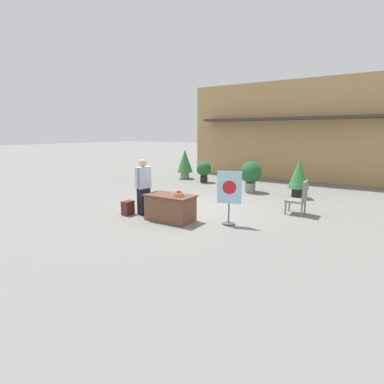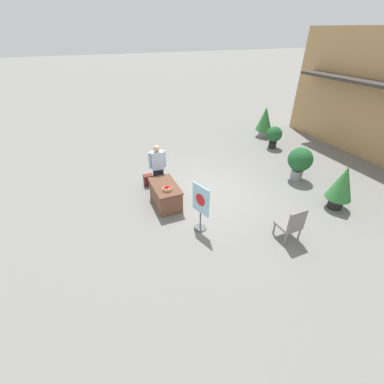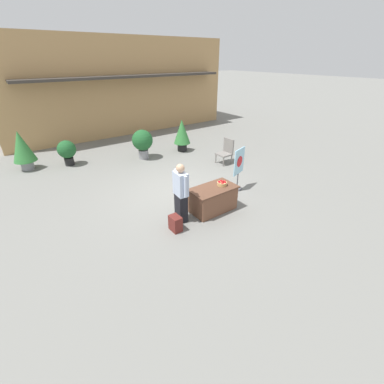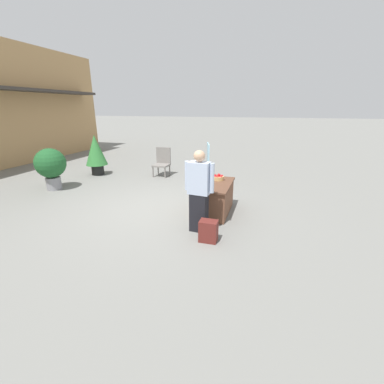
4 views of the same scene
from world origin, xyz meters
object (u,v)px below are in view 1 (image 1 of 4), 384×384
at_px(potted_plant_far_right, 251,174).
at_px(backpack, 128,208).
at_px(potted_plant_far_left, 299,176).
at_px(apple_basket, 179,194).
at_px(person_visitor, 143,187).
at_px(potted_plant_near_right, 204,170).
at_px(poster_board, 229,195).
at_px(patio_chair, 300,197).
at_px(display_table, 170,208).
at_px(potted_plant_near_left, 185,162).

bearing_deg(potted_plant_far_right, backpack, -108.38).
relative_size(backpack, potted_plant_far_left, 0.28).
relative_size(apple_basket, person_visitor, 0.17).
bearing_deg(potted_plant_near_right, potted_plant_far_left, -14.63).
bearing_deg(person_visitor, backpack, -137.37).
bearing_deg(poster_board, patio_chair, 128.80).
bearing_deg(patio_chair, potted_plant_near_right, -34.85).
xyz_separation_m(person_visitor, potted_plant_far_left, (3.37, 4.91, 0.00)).
xyz_separation_m(patio_chair, potted_plant_near_right, (-5.46, 3.67, 0.09)).
distance_m(display_table, backpack, 1.46).
bearing_deg(potted_plant_far_right, potted_plant_near_left, 159.72).
height_order(apple_basket, potted_plant_far_left, potted_plant_far_left).
bearing_deg(potted_plant_near_right, display_table, -67.97).
bearing_deg(backpack, potted_plant_far_left, 54.20).
distance_m(backpack, potted_plant_far_left, 6.44).
height_order(backpack, potted_plant_far_right, potted_plant_far_right).
distance_m(potted_plant_near_left, potted_plant_far_left, 6.57).
bearing_deg(potted_plant_far_left, potted_plant_near_left, 164.36).
relative_size(potted_plant_near_left, potted_plant_near_right, 1.49).
relative_size(display_table, poster_board, 0.96).
relative_size(apple_basket, potted_plant_near_left, 0.18).
relative_size(backpack, potted_plant_near_left, 0.27).
bearing_deg(display_table, potted_plant_near_left, 120.64).
bearing_deg(apple_basket, potted_plant_near_right, 114.35).
bearing_deg(potted_plant_near_left, apple_basket, -57.54).
relative_size(display_table, patio_chair, 1.34).
bearing_deg(potted_plant_near_right, potted_plant_near_left, 161.11).
bearing_deg(poster_board, display_table, -88.37).
relative_size(display_table, apple_basket, 4.93).
relative_size(person_visitor, patio_chair, 1.62).
xyz_separation_m(person_visitor, potted_plant_near_right, (-1.48, 6.17, -0.22)).
height_order(potted_plant_near_left, potted_plant_far_right, potted_plant_near_left).
relative_size(person_visitor, potted_plant_near_right, 1.60).
height_order(apple_basket, potted_plant_far_right, potted_plant_far_right).
bearing_deg(potted_plant_near_right, poster_board, -54.47).
distance_m(apple_basket, potted_plant_near_left, 8.05).
bearing_deg(display_table, potted_plant_far_left, 65.14).
xyz_separation_m(backpack, patio_chair, (4.36, 2.80, 0.33)).
bearing_deg(potted_plant_far_left, patio_chair, -75.82).
height_order(patio_chair, potted_plant_near_right, potted_plant_near_right).
distance_m(backpack, poster_board, 3.14).
distance_m(apple_basket, person_visitor, 1.37).
distance_m(display_table, apple_basket, 0.53).
height_order(potted_plant_far_left, potted_plant_far_right, potted_plant_far_left).
distance_m(display_table, potted_plant_far_right, 5.19).
xyz_separation_m(apple_basket, poster_board, (1.24, 0.56, 0.01)).
bearing_deg(poster_board, potted_plant_far_left, 152.74).
relative_size(patio_chair, potted_plant_far_right, 0.81).
xyz_separation_m(potted_plant_near_right, potted_plant_far_right, (2.88, -1.10, 0.14)).
bearing_deg(potted_plant_near_right, patio_chair, -33.90).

